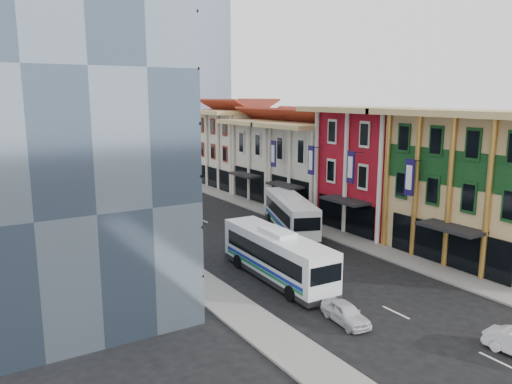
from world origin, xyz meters
TOP-DOWN VIEW (x-y plane):
  - ground at (0.00, 0.00)m, footprint 200.00×200.00m
  - sidewalk_right at (8.50, 22.00)m, footprint 3.00×90.00m
  - sidewalk_left at (-8.50, 22.00)m, footprint 3.00×90.00m
  - shophouse_tan at (14.00, 5.00)m, footprint 8.00×14.00m
  - shophouse_red at (14.00, 17.00)m, footprint 8.00×10.00m
  - shophouse_cream_near at (14.00, 26.50)m, footprint 8.00×9.00m
  - shophouse_cream_mid at (14.00, 35.50)m, footprint 8.00×9.00m
  - shophouse_cream_far at (14.00, 46.00)m, footprint 8.00×12.00m
  - office_tower at (-17.00, 19.00)m, footprint 12.00×26.00m
  - office_block_far at (-16.00, 42.00)m, footprint 10.00×18.00m
  - bus_left_near at (-3.15, 9.87)m, footprint 3.31×12.19m
  - bus_left_far at (-2.03, 35.43)m, footprint 3.71×11.77m
  - bus_right at (5.50, 20.23)m, footprint 7.08×12.38m
  - sedan_left at (-3.71, 1.60)m, footprint 1.87×3.86m

SIDE VIEW (x-z plane):
  - ground at x=0.00m, z-range 0.00..0.00m
  - sidewalk_right at x=8.50m, z-range 0.00..0.15m
  - sidewalk_left at x=-8.50m, z-range 0.00..0.15m
  - sedan_left at x=-3.71m, z-range 0.00..1.27m
  - bus_left_far at x=-2.03m, z-range 0.00..3.71m
  - bus_left_near at x=-3.15m, z-range 0.00..3.88m
  - bus_right at x=5.50m, z-range 0.00..3.90m
  - shophouse_cream_near at x=14.00m, z-range 0.00..10.00m
  - shophouse_cream_mid at x=14.00m, z-range 0.00..10.00m
  - shophouse_cream_far at x=14.00m, z-range 0.00..11.00m
  - shophouse_tan at x=14.00m, z-range 0.00..12.00m
  - shophouse_red at x=14.00m, z-range 0.00..12.00m
  - office_block_far at x=-16.00m, z-range 0.00..14.00m
  - office_tower at x=-17.00m, z-range 0.00..30.00m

